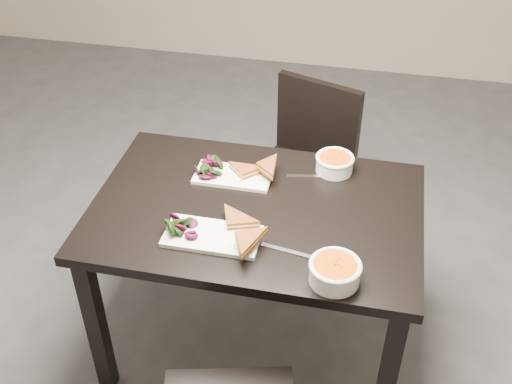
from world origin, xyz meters
TOP-DOWN VIEW (x-y plane):
  - ground at (0.00, 0.00)m, footprint 5.00×5.00m
  - table at (0.31, -0.23)m, footprint 1.20×0.80m
  - chair_far at (0.40, 0.49)m, footprint 0.53×0.53m
  - plate_near at (0.20, -0.43)m, footprint 0.33×0.16m
  - sandwich_near at (0.27, -0.41)m, footprint 0.20×0.17m
  - salad_near at (0.10, -0.43)m, footprint 0.10×0.09m
  - soup_bowl_near at (0.63, -0.54)m, footprint 0.17×0.17m
  - cutlery_near at (0.46, -0.44)m, footprint 0.18×0.04m
  - plate_far at (0.19, -0.07)m, footprint 0.30×0.15m
  - sandwich_far at (0.25, -0.09)m, footprint 0.18×0.18m
  - salad_far at (0.09, -0.07)m, footprint 0.09×0.08m
  - soup_bowl_far at (0.57, 0.06)m, footprint 0.15×0.15m
  - cutlery_far at (0.48, -0.00)m, footprint 0.18×0.05m

SIDE VIEW (x-z plane):
  - ground at x=0.00m, z-range 0.00..0.00m
  - chair_far at x=0.40m, z-range 0.06..0.91m
  - table at x=0.31m, z-range 0.28..1.03m
  - cutlery_near at x=0.46m, z-range 0.75..0.75m
  - cutlery_far at x=0.48m, z-range 0.75..0.75m
  - plate_far at x=0.19m, z-range 0.75..0.76m
  - plate_near at x=0.20m, z-range 0.75..0.77m
  - salad_far at x=0.09m, z-range 0.76..0.81m
  - soup_bowl_far at x=0.57m, z-range 0.75..0.82m
  - sandwich_far at x=0.25m, z-range 0.76..0.81m
  - salad_near at x=0.10m, z-range 0.77..0.81m
  - soup_bowl_near at x=0.63m, z-range 0.75..0.83m
  - sandwich_near at x=0.27m, z-range 0.77..0.82m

